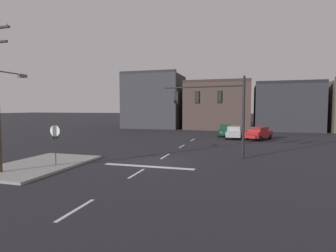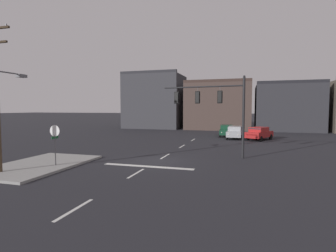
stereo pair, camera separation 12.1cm
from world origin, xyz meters
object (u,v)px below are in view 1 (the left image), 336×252
car_lot_nearside (234,132)px  car_lot_farside (259,133)px  signal_mast_near_side (216,103)px  car_lot_middle (226,130)px  stop_sign (55,135)px

car_lot_nearside → car_lot_farside: 3.05m
signal_mast_near_side → car_lot_nearside: (1.01, 13.78, -3.49)m
car_lot_nearside → car_lot_middle: size_ratio=1.00×
car_lot_middle → car_lot_farside: size_ratio=0.95×
stop_sign → car_lot_middle: (9.58, 23.36, -1.29)m
signal_mast_near_side → car_lot_middle: 16.70m
car_lot_nearside → car_lot_farside: (2.99, -0.57, 0.00)m
stop_sign → car_lot_nearside: 23.48m
car_lot_farside → car_lot_nearside: bearing=169.3°
signal_mast_near_side → car_lot_farside: size_ratio=1.42×
stop_sign → car_lot_nearside: stop_sign is taller
signal_mast_near_side → car_lot_middle: (-0.23, 16.33, -3.49)m
car_lot_nearside → car_lot_middle: bearing=116.0°
signal_mast_near_side → stop_sign: 12.27m
signal_mast_near_side → car_lot_farside: bearing=73.1°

